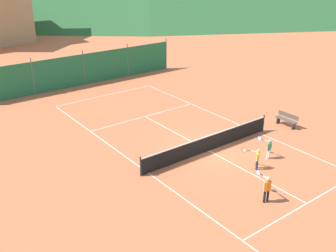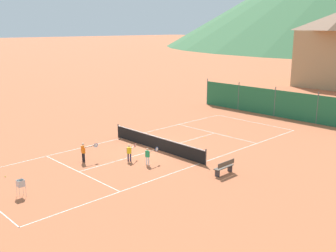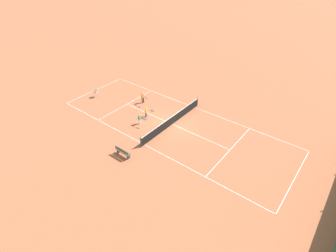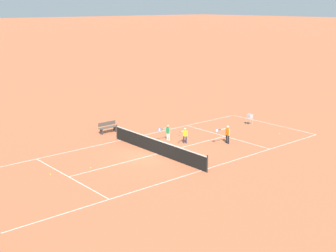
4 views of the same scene
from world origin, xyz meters
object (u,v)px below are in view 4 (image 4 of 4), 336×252
(player_far_service, at_px, (227,133))
(player_far_baseline, at_px, (167,131))
(tennis_net, at_px, (157,146))
(tennis_ball_by_net_right, at_px, (91,168))
(tennis_ball_by_net_left, at_px, (280,134))
(player_near_service, at_px, (185,134))
(tennis_ball_alley_left, at_px, (51,174))
(ball_hopper, at_px, (250,117))
(courtside_bench, at_px, (108,127))

(player_far_service, distance_m, player_far_baseline, 4.21)
(tennis_net, bearing_deg, player_far_service, -104.47)
(tennis_ball_by_net_right, distance_m, tennis_ball_by_net_left, 14.90)
(player_near_service, height_order, tennis_ball_by_net_right, player_near_service)
(player_far_service, xyz_separation_m, player_far_baseline, (3.28, 2.63, -0.09))
(tennis_net, relative_size, tennis_ball_by_net_left, 139.09)
(tennis_ball_alley_left, xyz_separation_m, ball_hopper, (0.06, -17.42, 0.62))
(tennis_ball_alley_left, height_order, courtside_bench, courtside_bench)
(player_far_baseline, bearing_deg, player_near_service, -164.31)
(player_near_service, distance_m, ball_hopper, 7.49)
(tennis_ball_by_net_left, distance_m, courtside_bench, 12.84)
(courtside_bench, bearing_deg, player_far_service, -148.16)
(player_near_service, xyz_separation_m, tennis_ball_by_net_right, (-0.16, 7.64, -0.62))
(tennis_net, bearing_deg, player_far_baseline, -52.41)
(tennis_net, bearing_deg, courtside_bench, -3.55)
(player_far_baseline, distance_m, tennis_ball_by_net_right, 7.44)
(player_near_service, height_order, ball_hopper, player_near_service)
(player_far_service, relative_size, ball_hopper, 1.44)
(tennis_net, distance_m, player_near_service, 2.98)
(player_far_service, relative_size, tennis_ball_by_net_right, 19.38)
(tennis_net, height_order, player_far_baseline, player_far_baseline)
(player_far_service, distance_m, tennis_ball_by_net_right, 10.06)
(tennis_net, relative_size, ball_hopper, 10.31)
(player_far_service, relative_size, tennis_ball_alley_left, 19.38)
(tennis_ball_by_net_right, height_order, tennis_ball_by_net_left, same)
(courtside_bench, bearing_deg, ball_hopper, -118.06)
(ball_hopper, bearing_deg, tennis_ball_alley_left, 90.21)
(tennis_ball_by_net_right, xyz_separation_m, tennis_ball_by_net_left, (-2.65, -14.66, 0.00))
(tennis_ball_by_net_right, bearing_deg, tennis_net, -94.97)
(courtside_bench, bearing_deg, tennis_ball_by_net_left, -131.94)
(tennis_net, bearing_deg, tennis_ball_alley_left, 82.30)
(player_far_service, bearing_deg, tennis_ball_by_net_right, 80.00)
(tennis_ball_by_net_left, bearing_deg, tennis_ball_alley_left, 79.37)
(tennis_ball_by_net_right, xyz_separation_m, tennis_ball_alley_left, (0.54, 2.31, 0.00))
(tennis_ball_by_net_left, bearing_deg, player_near_service, 68.20)
(tennis_net, relative_size, tennis_ball_alley_left, 139.09)
(tennis_net, height_order, ball_hopper, tennis_net)
(ball_hopper, bearing_deg, courtside_bench, 61.94)
(player_far_service, distance_m, ball_hopper, 5.74)
(player_near_service, bearing_deg, courtside_bench, 23.65)
(tennis_ball_alley_left, distance_m, courtside_bench, 9.18)
(tennis_ball_by_net_right, bearing_deg, player_near_service, -88.80)
(player_far_service, distance_m, courtside_bench, 9.04)
(player_far_service, relative_size, player_near_service, 1.16)
(courtside_bench, bearing_deg, player_near_service, -156.35)
(tennis_net, height_order, tennis_ball_alley_left, tennis_net)
(player_far_baseline, bearing_deg, tennis_ball_by_net_left, -119.48)
(player_far_baseline, relative_size, tennis_ball_alley_left, 16.90)
(player_near_service, relative_size, player_far_baseline, 0.99)
(player_near_service, bearing_deg, tennis_ball_by_net_right, 91.20)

